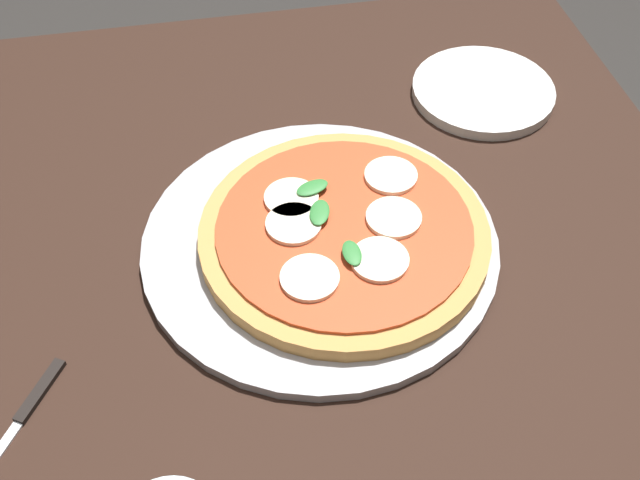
{
  "coord_description": "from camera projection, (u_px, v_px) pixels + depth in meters",
  "views": [
    {
      "loc": [
        0.01,
        -0.49,
        1.37
      ],
      "look_at": [
        0.11,
        0.04,
        0.76
      ],
      "focal_mm": 42.53,
      "sensor_mm": 36.0,
      "label": 1
    }
  ],
  "objects": [
    {
      "name": "dining_table",
      "position": [
        226.0,
        347.0,
        0.86
      ],
      "size": [
        1.12,
        1.01,
        0.75
      ],
      "color": "black",
      "rests_on": "ground_plane"
    },
    {
      "name": "serving_tray",
      "position": [
        320.0,
        242.0,
        0.81
      ],
      "size": [
        0.38,
        0.38,
        0.01
      ],
      "primitive_type": "cylinder",
      "color": "#B2B2B7",
      "rests_on": "dining_table"
    },
    {
      "name": "pizza",
      "position": [
        344.0,
        233.0,
        0.8
      ],
      "size": [
        0.31,
        0.31,
        0.03
      ],
      "color": "tan",
      "rests_on": "serving_tray"
    },
    {
      "name": "plate_white",
      "position": [
        483.0,
        91.0,
        0.98
      ],
      "size": [
        0.18,
        0.18,
        0.01
      ],
      "primitive_type": "cylinder",
      "color": "white",
      "rests_on": "dining_table"
    },
    {
      "name": "knife",
      "position": [
        19.0,
        422.0,
        0.67
      ],
      "size": [
        0.1,
        0.16,
        0.01
      ],
      "color": "black",
      "rests_on": "dining_table"
    }
  ]
}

